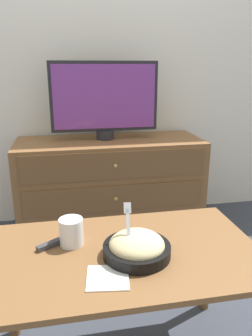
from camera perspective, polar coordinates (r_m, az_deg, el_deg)
The scene contains 9 objects.
ground_plane at distance 2.60m, azimuth -4.91°, elevation -7.88°, with size 12.00×12.00×0.00m, color #383D47.
wall_back at distance 2.38m, azimuth -5.84°, elevation 22.00°, with size 12.00×0.05×2.60m.
dresser at distance 2.24m, azimuth -2.74°, elevation -3.14°, with size 1.21×0.48×0.64m.
tv at distance 2.14m, azimuth -3.77°, elevation 11.98°, with size 0.69×0.12×0.49m.
coffee_table at distance 1.19m, azimuth -0.39°, elevation -17.34°, with size 0.94×0.55×0.50m.
takeout_bowl at distance 1.11m, azimuth 1.89°, elevation -13.59°, with size 0.22×0.22×0.17m.
drink_cup at distance 1.18m, azimuth -9.49°, elevation -11.16°, with size 0.08×0.08×0.10m.
napkin at distance 1.03m, azimuth -3.20°, elevation -18.51°, with size 0.14×0.14×0.00m.
remote_control at distance 1.21m, azimuth -11.84°, elevation -12.41°, with size 0.15×0.11×0.02m.
Camera 1 is at (-0.23, -2.34, 1.10)m, focal length 35.00 mm.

